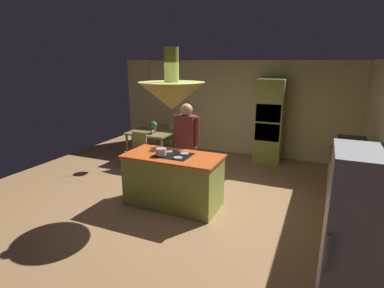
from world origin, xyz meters
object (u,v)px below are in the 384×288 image
(oven_tower, at_px, (270,121))
(person_at_island, at_px, (187,141))
(canister_sugar, at_px, (355,164))
(refrigerator, at_px, (366,249))
(microwave_on_counter, at_px, (351,145))
(chair_by_back_wall, at_px, (164,136))
(dining_table, at_px, (152,135))
(potted_plant_on_table, at_px, (153,126))
(canister_flour, at_px, (356,167))
(canister_tea, at_px, (354,160))
(chair_facing_island, at_px, (138,148))
(cooking_pot_on_cooktop, at_px, (161,152))
(cup_on_table, at_px, (153,132))
(kitchen_island, at_px, (173,180))

(oven_tower, xyz_separation_m, person_at_island, (-1.16, -2.55, -0.04))
(oven_tower, xyz_separation_m, canister_sugar, (1.74, -2.78, -0.04))
(refrigerator, relative_size, microwave_on_counter, 3.91)
(chair_by_back_wall, bearing_deg, dining_table, 90.00)
(potted_plant_on_table, bearing_deg, microwave_on_counter, -7.64)
(canister_flour, bearing_deg, canister_sugar, 90.00)
(microwave_on_counter, bearing_deg, canister_tea, -90.00)
(dining_table, bearing_deg, chair_facing_island, -90.00)
(chair_by_back_wall, relative_size, potted_plant_on_table, 2.90)
(potted_plant_on_table, distance_m, cooking_pot_on_cooktop, 2.57)
(person_at_island, distance_m, cup_on_table, 1.89)
(oven_tower, relative_size, refrigerator, 1.17)
(cup_on_table, relative_size, microwave_on_counter, 0.20)
(dining_table, relative_size, cooking_pot_on_cooktop, 6.32)
(dining_table, xyz_separation_m, chair_facing_island, (0.00, -0.67, -0.16))
(person_at_island, distance_m, canister_flour, 2.93)
(potted_plant_on_table, relative_size, canister_flour, 1.57)
(kitchen_island, xyz_separation_m, cooking_pot_on_cooktop, (-0.16, -0.13, 0.54))
(chair_facing_island, distance_m, cooking_pot_on_cooktop, 2.25)
(refrigerator, xyz_separation_m, dining_table, (-4.50, 3.80, -0.24))
(cup_on_table, xyz_separation_m, canister_sugar, (4.37, -1.41, 0.21))
(canister_flour, distance_m, canister_sugar, 0.18)
(potted_plant_on_table, bearing_deg, canister_tea, -17.12)
(chair_by_back_wall, bearing_deg, oven_tower, -170.35)
(kitchen_island, bearing_deg, cup_on_table, 129.13)
(canister_sugar, xyz_separation_m, microwave_on_counter, (0.00, 0.95, 0.06))
(person_at_island, xyz_separation_m, canister_sugar, (2.90, -0.23, 0.01))
(canister_sugar, bearing_deg, kitchen_island, -170.67)
(person_at_island, xyz_separation_m, chair_by_back_wall, (-1.64, 2.07, -0.51))
(refrigerator, distance_m, canister_sugar, 2.17)
(oven_tower, bearing_deg, chair_by_back_wall, -170.35)
(chair_facing_island, bearing_deg, canister_flour, -14.17)
(refrigerator, bearing_deg, kitchen_island, 148.73)
(person_at_island, relative_size, chair_facing_island, 2.01)
(chair_by_back_wall, bearing_deg, potted_plant_on_table, 98.66)
(person_at_island, xyz_separation_m, chair_facing_island, (-1.64, 0.74, -0.51))
(canister_flour, bearing_deg, oven_tower, 120.48)
(microwave_on_counter, relative_size, cooking_pot_on_cooktop, 2.56)
(refrigerator, bearing_deg, chair_by_back_wall, 135.21)
(kitchen_island, bearing_deg, microwave_on_counter, 26.50)
(kitchen_island, bearing_deg, canister_flour, 5.76)
(potted_plant_on_table, height_order, cup_on_table, potted_plant_on_table)
(chair_facing_island, relative_size, cup_on_table, 9.67)
(dining_table, xyz_separation_m, canister_flour, (4.54, -1.81, 0.37))
(potted_plant_on_table, height_order, canister_tea, canister_tea)
(refrigerator, bearing_deg, person_at_island, 140.01)
(kitchen_island, height_order, microwave_on_counter, microwave_on_counter)
(potted_plant_on_table, height_order, cooking_pot_on_cooktop, cooking_pot_on_cooktop)
(cooking_pot_on_cooktop, bearing_deg, chair_by_back_wall, 118.00)
(refrigerator, height_order, microwave_on_counter, refrigerator)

